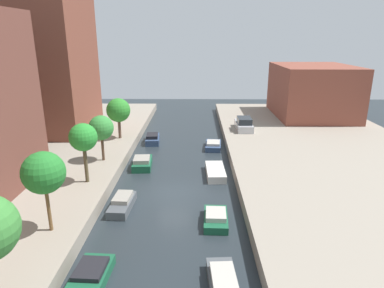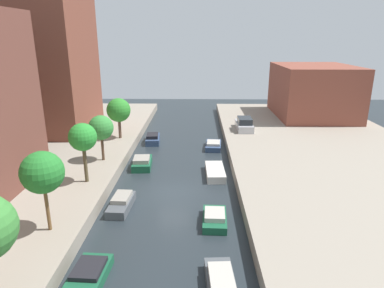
{
  "view_description": "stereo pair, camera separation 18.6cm",
  "coord_description": "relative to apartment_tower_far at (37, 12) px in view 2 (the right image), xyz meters",
  "views": [
    {
      "loc": [
        1.7,
        -24.72,
        11.9
      ],
      "look_at": [
        1.28,
        9.16,
        1.15
      ],
      "focal_mm": 32.01,
      "sensor_mm": 36.0,
      "label": 1
    },
    {
      "loc": [
        1.89,
        -24.72,
        11.9
      ],
      "look_at": [
        1.28,
        9.16,
        1.15
      ],
      "focal_mm": 32.01,
      "sensor_mm": 36.0,
      "label": 2
    }
  ],
  "objects": [
    {
      "name": "street_tree_2",
      "position": [
        9.22,
        -15.56,
        -9.79
      ],
      "size": [
        2.12,
        2.12,
        4.69
      ],
      "color": "brown",
      "rests_on": "quay_left"
    },
    {
      "name": "quay_right",
      "position": [
        31.0,
        -15.36,
        -13.87
      ],
      "size": [
        20.0,
        64.0,
        1.0
      ],
      "primitive_type": "cube",
      "color": "gray",
      "rests_on": "ground_plane"
    },
    {
      "name": "moored_boat_right_3",
      "position": [
        19.44,
        -11.81,
        -14.04
      ],
      "size": [
        1.72,
        4.0,
        0.66
      ],
      "color": "beige",
      "rests_on": "ground_plane"
    },
    {
      "name": "low_block_right",
      "position": [
        34.0,
        8.04,
        -9.85
      ],
      "size": [
        10.0,
        12.56,
        7.04
      ],
      "primitive_type": "cube",
      "color": "brown",
      "rests_on": "quay_right"
    },
    {
      "name": "moored_boat_right_2",
      "position": [
        19.03,
        -19.93,
        -14.02
      ],
      "size": [
        1.67,
        3.15,
        0.83
      ],
      "color": "#195638",
      "rests_on": "ground_plane"
    },
    {
      "name": "moored_boat_left_1",
      "position": [
        12.4,
        -25.77,
        -14.03
      ],
      "size": [
        1.85,
        3.38,
        0.79
      ],
      "color": "#195638",
      "rests_on": "ground_plane"
    },
    {
      "name": "street_tree_3",
      "position": [
        9.22,
        -10.68,
        -10.34
      ],
      "size": [
        2.23,
        2.23,
        4.17
      ],
      "color": "brown",
      "rests_on": "quay_left"
    },
    {
      "name": "moored_boat_left_3",
      "position": [
        12.62,
        -9.87,
        -13.93
      ],
      "size": [
        1.91,
        3.48,
        1.03
      ],
      "color": "#195638",
      "rests_on": "ground_plane"
    },
    {
      "name": "street_tree_1",
      "position": [
        9.22,
        -22.54,
        -9.76
      ],
      "size": [
        2.41,
        2.41,
        4.83
      ],
      "color": "brown",
      "rests_on": "quay_left"
    },
    {
      "name": "moored_boat_right_1",
      "position": [
        19.07,
        -26.52,
        -14.0
      ],
      "size": [
        1.63,
        4.34,
        0.86
      ],
      "color": "#4C5156",
      "rests_on": "ground_plane"
    },
    {
      "name": "moored_boat_left_4",
      "position": [
        12.63,
        -2.05,
        -13.91
      ],
      "size": [
        1.76,
        3.59,
        1.07
      ],
      "color": "#33476B",
      "rests_on": "ground_plane"
    },
    {
      "name": "moored_boat_right_4",
      "position": [
        19.61,
        -4.08,
        -14.02
      ],
      "size": [
        1.88,
        3.43,
        0.81
      ],
      "color": "#33476B",
      "rests_on": "ground_plane"
    },
    {
      "name": "parked_car",
      "position": [
        23.51,
        0.24,
        -12.73
      ],
      "size": [
        1.82,
        4.36,
        1.52
      ],
      "color": "#B7B7BC",
      "rests_on": "quay_right"
    },
    {
      "name": "street_tree_4",
      "position": [
        9.22,
        -3.56,
        -10.24
      ],
      "size": [
        2.6,
        2.6,
        4.45
      ],
      "color": "brown",
      "rests_on": "quay_left"
    },
    {
      "name": "moored_boat_left_2",
      "position": [
        12.4,
        -18.01,
        -13.98
      ],
      "size": [
        1.55,
        3.52,
        0.91
      ],
      "color": "#4C5156",
      "rests_on": "ground_plane"
    },
    {
      "name": "ground_plane",
      "position": [
        16.0,
        -15.36,
        -14.37
      ],
      "size": [
        84.0,
        84.0,
        0.0
      ],
      "primitive_type": "plane",
      "color": "#232B30"
    },
    {
      "name": "apartment_tower_far",
      "position": [
        0.0,
        0.0,
        0.0
      ],
      "size": [
        10.0,
        10.73,
        26.74
      ],
      "primitive_type": "cube",
      "color": "brown",
      "rests_on": "quay_left"
    }
  ]
}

